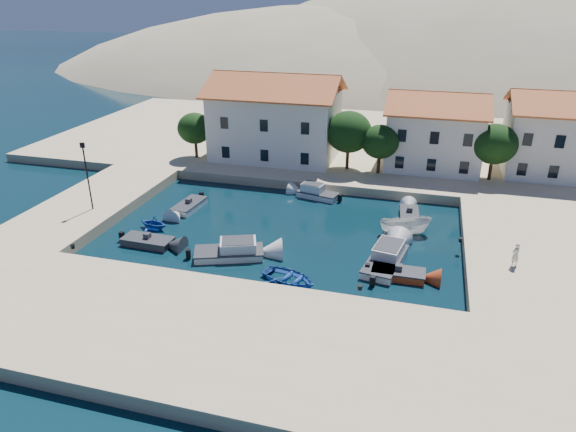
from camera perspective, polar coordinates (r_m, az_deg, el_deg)
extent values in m
plane|color=black|center=(36.46, -4.95, -8.34)|extent=(400.00, 400.00, 0.00)
cube|color=#C8AD89|center=(31.64, -8.80, -13.12)|extent=(52.00, 12.00, 1.00)
cube|color=#C8AD89|center=(44.12, 26.03, -4.08)|extent=(11.00, 20.00, 1.00)
cube|color=#C8AD89|center=(52.64, -20.88, 1.25)|extent=(8.00, 20.00, 1.00)
cube|color=#C8AD89|center=(69.99, 7.42, 8.08)|extent=(80.00, 36.00, 1.00)
ellipsoid|color=gray|center=(145.79, 6.60, 8.13)|extent=(198.00, 126.00, 72.00)
ellipsoid|color=gray|center=(166.56, 23.24, 6.55)|extent=(220.00, 176.00, 99.00)
cube|color=white|center=(61.08, -1.36, 10.06)|extent=(14.00, 9.00, 7.50)
pyramid|color=#A34424|center=(60.10, -1.40, 14.55)|extent=(14.70, 9.45, 2.20)
cube|color=white|center=(59.71, 15.90, 8.33)|extent=(10.00, 8.00, 6.50)
pyramid|color=#A34424|center=(58.80, 16.36, 12.22)|extent=(10.50, 8.40, 1.80)
cube|color=white|center=(61.95, 27.14, 7.39)|extent=(9.00, 8.00, 7.00)
pyramid|color=#A34424|center=(61.04, 27.92, 11.33)|extent=(9.45, 8.40, 1.80)
cylinder|color=#382314|center=(62.21, -10.18, 7.56)|extent=(0.36, 0.36, 2.50)
ellipsoid|color=black|center=(61.62, -10.33, 9.57)|extent=(4.00, 4.00, 3.60)
cylinder|color=#382314|center=(57.41, 6.63, 6.66)|extent=(0.36, 0.36, 3.00)
ellipsoid|color=black|center=(56.68, 6.76, 9.26)|extent=(5.00, 5.00, 4.50)
cylinder|color=#382314|center=(56.62, 10.04, 5.93)|extent=(0.36, 0.36, 2.50)
ellipsoid|color=black|center=(55.98, 10.21, 8.12)|extent=(4.00, 4.00, 3.60)
cylinder|color=#382314|center=(57.75, 21.60, 5.08)|extent=(0.36, 0.36, 2.75)
ellipsoid|color=black|center=(57.06, 21.97, 7.43)|extent=(4.60, 4.60, 4.14)
cylinder|color=black|center=(49.11, -21.36, 3.97)|extent=(0.14, 0.14, 6.00)
cube|color=black|center=(48.25, -21.89, 7.31)|extent=(0.35, 0.25, 0.45)
cylinder|color=black|center=(43.09, -22.81, -3.16)|extent=(0.36, 0.36, 0.30)
cylinder|color=black|center=(34.89, 8.00, -7.89)|extent=(0.36, 0.36, 0.30)
cylinder|color=black|center=(42.99, 18.63, -2.55)|extent=(0.36, 0.36, 0.30)
cube|color=#303135|center=(44.00, -15.30, -2.80)|extent=(4.15, 1.94, 0.90)
cube|color=#303135|center=(43.86, -15.35, -2.41)|extent=(4.25, 1.98, 0.10)
cube|color=#303135|center=(43.76, -15.38, -2.15)|extent=(0.51, 0.51, 0.50)
cube|color=silver|center=(40.84, -6.57, -4.22)|extent=(5.74, 3.98, 0.90)
cube|color=#303135|center=(40.68, -6.59, -3.81)|extent=(5.87, 4.07, 0.10)
cube|color=silver|center=(40.51, -6.62, -3.35)|extent=(3.29, 2.78, 0.90)
imported|color=#1C459C|center=(37.50, 0.10, -7.24)|extent=(4.85, 4.06, 0.86)
cube|color=#973415|center=(38.68, 12.14, -6.36)|extent=(3.78, 1.71, 0.90)
cube|color=#303135|center=(38.52, 12.18, -5.93)|extent=(3.86, 1.74, 0.10)
cube|color=#303135|center=(38.41, 12.21, -5.65)|extent=(0.50, 0.50, 0.50)
cube|color=silver|center=(40.12, 10.74, -5.06)|extent=(3.21, 5.95, 0.90)
cube|color=#303135|center=(39.96, 10.78, -4.65)|extent=(3.28, 6.09, 0.10)
cube|color=silver|center=(39.79, 10.82, -4.18)|extent=(2.42, 3.27, 0.90)
imported|color=silver|center=(45.46, 12.84, -1.98)|extent=(4.72, 2.88, 1.71)
cube|color=silver|center=(48.67, 13.31, 0.08)|extent=(1.94, 3.64, 0.90)
cube|color=#303135|center=(48.54, 13.35, 0.43)|extent=(1.98, 3.72, 0.10)
cube|color=#303135|center=(48.45, 13.37, 0.67)|extent=(0.54, 0.54, 0.50)
imported|color=#1C459C|center=(46.86, -14.66, -1.36)|extent=(2.99, 2.69, 1.40)
cube|color=silver|center=(50.24, -10.92, 1.07)|extent=(2.14, 4.20, 0.90)
cube|color=#303135|center=(50.11, -10.95, 1.42)|extent=(2.18, 4.30, 0.10)
cube|color=#303135|center=(50.03, -10.97, 1.65)|extent=(0.54, 0.54, 0.50)
cube|color=silver|center=(52.05, 3.32, 2.30)|extent=(4.32, 2.57, 0.90)
cube|color=#303135|center=(51.92, 3.33, 2.64)|extent=(4.42, 2.63, 0.10)
cube|color=silver|center=(51.79, 3.34, 3.02)|extent=(2.41, 1.90, 0.90)
imported|color=silver|center=(40.42, 23.96, -3.94)|extent=(0.80, 0.75, 1.85)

